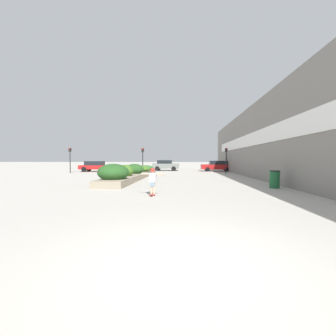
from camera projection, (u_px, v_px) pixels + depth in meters
ground_plane at (183, 264)px, 3.67m from camera, size 300.00×300.00×0.00m
building_wall_right at (262, 139)px, 18.91m from camera, size 0.67×45.92×6.82m
planter_box at (134, 173)px, 20.36m from camera, size 2.05×15.76×1.44m
skateboard at (153, 195)px, 10.51m from camera, size 0.29×0.58×0.09m
skateboarder at (153, 178)px, 10.48m from camera, size 1.14×0.25×1.23m
trash_bin at (274, 179)px, 13.40m from camera, size 0.59×0.59×1.06m
car_leftmost at (280, 166)px, 31.02m from camera, size 4.41×1.97×1.63m
car_center_left at (217, 166)px, 32.84m from camera, size 4.57×1.96×1.53m
car_center_right at (166, 165)px, 34.52m from camera, size 4.00×2.03×1.61m
car_rightmost at (96, 166)px, 31.56m from camera, size 4.45×1.84×1.48m
traffic_light_left at (143, 156)px, 27.22m from camera, size 0.28×0.30×3.09m
traffic_light_right at (226, 156)px, 27.34m from camera, size 0.28×0.30×3.13m
traffic_light_far_left at (70, 156)px, 28.29m from camera, size 0.28×0.30×3.16m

